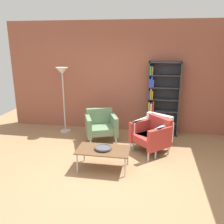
% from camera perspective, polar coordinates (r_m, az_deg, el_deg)
% --- Properties ---
extents(ground_plane, '(8.32, 8.32, 0.00)m').
position_cam_1_polar(ground_plane, '(4.67, -1.38, -14.20)').
color(ground_plane, '#9E7751').
extents(brick_back_panel, '(6.40, 0.12, 2.90)m').
position_cam_1_polar(brick_back_panel, '(6.52, 2.79, 8.15)').
color(brick_back_panel, '#9E5642').
rests_on(brick_back_panel, ground_plane).
extents(bookshelf_tall, '(0.80, 0.30, 1.90)m').
position_cam_1_polar(bookshelf_tall, '(6.36, 11.31, 2.89)').
color(bookshelf_tall, '#333338').
rests_on(bookshelf_tall, ground_plane).
extents(coffee_table_low, '(1.00, 0.56, 0.40)m').
position_cam_1_polar(coffee_table_low, '(4.66, -2.09, -9.14)').
color(coffee_table_low, brown).
rests_on(coffee_table_low, ground_plane).
extents(decorative_bowl, '(0.32, 0.32, 0.05)m').
position_cam_1_polar(decorative_bowl, '(4.63, -2.10, -8.40)').
color(decorative_bowl, '#4C4C51').
rests_on(decorative_bowl, coffee_table_low).
extents(armchair_near_window, '(0.90, 0.86, 0.78)m').
position_cam_1_polar(armchair_near_window, '(5.90, -2.65, -3.09)').
color(armchair_near_window, slate).
rests_on(armchair_near_window, ground_plane).
extents(armchair_corner_red, '(0.95, 0.95, 0.78)m').
position_cam_1_polar(armchair_corner_red, '(5.38, 9.44, -5.24)').
color(armchair_corner_red, '#B73833').
rests_on(armchair_corner_red, ground_plane).
extents(armchair_by_bookshelf, '(0.94, 0.92, 0.78)m').
position_cam_1_polar(armchair_by_bookshelf, '(5.53, 9.78, -4.67)').
color(armchair_by_bookshelf, white).
rests_on(armchair_by_bookshelf, ground_plane).
extents(floor_lamp_torchiere, '(0.32, 0.32, 1.74)m').
position_cam_1_polar(floor_lamp_torchiere, '(6.42, -11.57, 7.71)').
color(floor_lamp_torchiere, silver).
rests_on(floor_lamp_torchiere, ground_plane).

